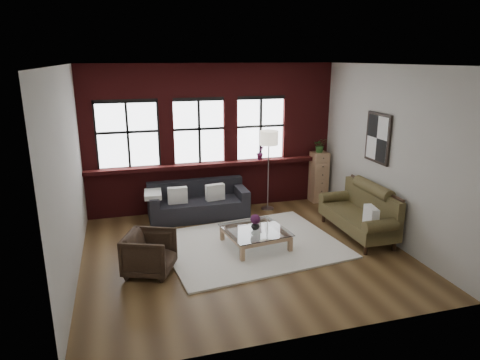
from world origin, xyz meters
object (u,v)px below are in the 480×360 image
object	(u,v)px
vase	(255,225)
coffee_table	(255,238)
drawer_chest	(319,177)
dark_sofa	(198,201)
floor_lamp	(268,168)
armchair	(150,253)
vintage_settee	(358,211)

from	to	relation	value
vase	coffee_table	bearing A→B (deg)	26.57
coffee_table	drawer_chest	world-z (taller)	drawer_chest
dark_sofa	floor_lamp	size ratio (longest dim) A/B	1.08
coffee_table	armchair	bearing A→B (deg)	-166.33
dark_sofa	vintage_settee	bearing A→B (deg)	-32.71
drawer_chest	vintage_settee	bearing A→B (deg)	-95.13
vintage_settee	drawer_chest	distance (m)	2.09
floor_lamp	drawer_chest	bearing A→B (deg)	9.46
vintage_settee	drawer_chest	bearing A→B (deg)	84.87
coffee_table	drawer_chest	size ratio (longest dim) A/B	0.88
vase	floor_lamp	world-z (taller)	floor_lamp
vintage_settee	drawer_chest	world-z (taller)	drawer_chest
dark_sofa	coffee_table	bearing A→B (deg)	-67.95
vase	floor_lamp	bearing A→B (deg)	64.21
armchair	coffee_table	bearing A→B (deg)	-53.73
vintage_settee	armchair	world-z (taller)	vintage_settee
dark_sofa	vintage_settee	world-z (taller)	vintage_settee
drawer_chest	dark_sofa	bearing A→B (deg)	-174.05
dark_sofa	vase	size ratio (longest dim) A/B	12.85
dark_sofa	armchair	xyz separation A→B (m)	(-1.19, -2.22, -0.04)
floor_lamp	vintage_settee	bearing A→B (deg)	-58.02
armchair	coffee_table	size ratio (longest dim) A/B	0.71
coffee_table	floor_lamp	xyz separation A→B (m)	(0.89, 1.84, 0.80)
vintage_settee	floor_lamp	size ratio (longest dim) A/B	0.96
vase	dark_sofa	bearing A→B (deg)	112.05
vintage_settee	vase	distance (m)	2.05
armchair	vase	size ratio (longest dim) A/B	4.55
vintage_settee	drawer_chest	size ratio (longest dim) A/B	1.57
floor_lamp	vase	bearing A→B (deg)	-115.79
vintage_settee	vase	world-z (taller)	vintage_settee
dark_sofa	armchair	distance (m)	2.51
floor_lamp	coffee_table	bearing A→B (deg)	-115.79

